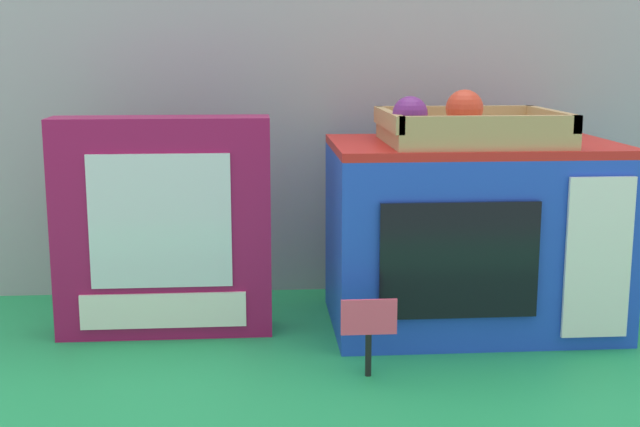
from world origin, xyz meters
name	(u,v)px	position (x,y,z in m)	size (l,w,h in m)	color
ground_plane	(383,325)	(0.00, 0.00, 0.00)	(1.70, 1.70, 0.00)	#219E54
display_back_panel	(367,94)	(0.00, 0.21, 0.33)	(1.61, 0.03, 0.66)	#A0A3A8
toy_microwave	(472,235)	(0.13, 0.00, 0.14)	(0.41, 0.26, 0.27)	blue
food_groups_crate	(467,129)	(0.11, -0.02, 0.29)	(0.24, 0.21, 0.08)	tan
cookie_set_box	(163,227)	(-0.32, -0.01, 0.16)	(0.30, 0.08, 0.31)	#99144C
price_sign	(369,325)	(-0.05, -0.20, 0.07)	(0.07, 0.01, 0.10)	black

